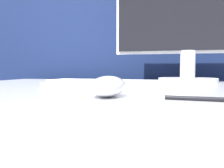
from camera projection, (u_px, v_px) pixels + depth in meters
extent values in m
cube|color=navy|center=(154.00, 96.00, 1.25)|extent=(5.00, 0.03, 1.32)
ellipsoid|color=white|center=(108.00, 86.00, 0.45)|extent=(0.08, 0.12, 0.04)
cube|color=white|center=(112.00, 85.00, 0.66)|extent=(0.42, 0.16, 0.02)
cube|color=silver|center=(112.00, 81.00, 0.65)|extent=(0.40, 0.15, 0.01)
cylinder|color=white|center=(187.00, 80.00, 0.91)|extent=(0.24, 0.24, 0.02)
cylinder|color=white|center=(188.00, 64.00, 0.90)|extent=(0.06, 0.06, 0.11)
cube|color=white|center=(189.00, 12.00, 0.89)|extent=(0.60, 0.01, 0.34)
cube|color=black|center=(189.00, 12.00, 0.89)|extent=(0.58, 0.02, 0.31)
cylinder|color=black|center=(204.00, 99.00, 0.38)|extent=(0.13, 0.02, 0.01)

